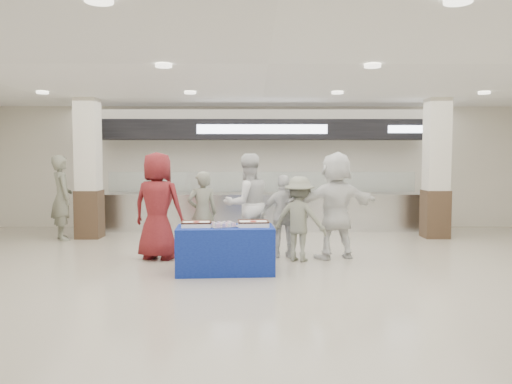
{
  "coord_description": "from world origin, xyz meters",
  "views": [
    {
      "loc": [
        -0.21,
        -7.26,
        1.86
      ],
      "look_at": [
        -0.17,
        1.6,
        1.24
      ],
      "focal_mm": 35.0,
      "sensor_mm": 36.0,
      "label": 1
    }
  ],
  "objects_px": {
    "civilian_maroon": "(158,206)",
    "chef_short": "(284,216)",
    "sheet_cake_left": "(196,224)",
    "chef_tall": "(248,205)",
    "civilian_white": "(335,205)",
    "soldier_bg": "(62,198)",
    "display_table": "(225,250)",
    "sheet_cake_right": "(253,223)",
    "soldier_a": "(202,213)",
    "cupcake_tray": "(224,225)",
    "soldier_b": "(299,219)"
  },
  "relations": [
    {
      "from": "soldier_b",
      "to": "soldier_a",
      "type": "bearing_deg",
      "value": 6.63
    },
    {
      "from": "civilian_maroon",
      "to": "soldier_a",
      "type": "xyz_separation_m",
      "value": [
        0.77,
        0.39,
        -0.18
      ]
    },
    {
      "from": "cupcake_tray",
      "to": "chef_tall",
      "type": "xyz_separation_m",
      "value": [
        0.36,
        1.49,
        0.18
      ]
    },
    {
      "from": "soldier_a",
      "to": "chef_short",
      "type": "distance_m",
      "value": 1.57
    },
    {
      "from": "sheet_cake_right",
      "to": "soldier_a",
      "type": "relative_size",
      "value": 0.32
    },
    {
      "from": "civilian_maroon",
      "to": "cupcake_tray",
      "type": "bearing_deg",
      "value": 153.26
    },
    {
      "from": "display_table",
      "to": "soldier_a",
      "type": "relative_size",
      "value": 0.97
    },
    {
      "from": "cupcake_tray",
      "to": "soldier_bg",
      "type": "distance_m",
      "value": 5.05
    },
    {
      "from": "civilian_white",
      "to": "soldier_bg",
      "type": "relative_size",
      "value": 1.03
    },
    {
      "from": "sheet_cake_left",
      "to": "soldier_bg",
      "type": "xyz_separation_m",
      "value": [
        -3.4,
        3.25,
        0.16
      ]
    },
    {
      "from": "sheet_cake_left",
      "to": "chef_short",
      "type": "bearing_deg",
      "value": 39.56
    },
    {
      "from": "soldier_a",
      "to": "chef_short",
      "type": "height_order",
      "value": "soldier_a"
    },
    {
      "from": "soldier_bg",
      "to": "sheet_cake_right",
      "type": "bearing_deg",
      "value": -160.27
    },
    {
      "from": "chef_tall",
      "to": "civilian_white",
      "type": "xyz_separation_m",
      "value": [
        1.62,
        -0.31,
        0.02
      ]
    },
    {
      "from": "chef_tall",
      "to": "soldier_bg",
      "type": "bearing_deg",
      "value": -46.56
    },
    {
      "from": "sheet_cake_right",
      "to": "cupcake_tray",
      "type": "bearing_deg",
      "value": -172.21
    },
    {
      "from": "soldier_bg",
      "to": "sheet_cake_left",
      "type": "bearing_deg",
      "value": -167.31
    },
    {
      "from": "sheet_cake_left",
      "to": "chef_tall",
      "type": "bearing_deg",
      "value": 61.26
    },
    {
      "from": "civilian_white",
      "to": "soldier_bg",
      "type": "xyz_separation_m",
      "value": [
        -5.82,
        2.1,
        -0.03
      ]
    },
    {
      "from": "sheet_cake_right",
      "to": "chef_short",
      "type": "height_order",
      "value": "chef_short"
    },
    {
      "from": "chef_tall",
      "to": "civilian_maroon",
      "type": "bearing_deg",
      "value": -10.8
    },
    {
      "from": "sheet_cake_left",
      "to": "civilian_white",
      "type": "bearing_deg",
      "value": 25.5
    },
    {
      "from": "sheet_cake_right",
      "to": "soldier_b",
      "type": "height_order",
      "value": "soldier_b"
    },
    {
      "from": "sheet_cake_right",
      "to": "civilian_white",
      "type": "relative_size",
      "value": 0.26
    },
    {
      "from": "sheet_cake_left",
      "to": "chef_tall",
      "type": "height_order",
      "value": "chef_tall"
    },
    {
      "from": "cupcake_tray",
      "to": "soldier_bg",
      "type": "height_order",
      "value": "soldier_bg"
    },
    {
      "from": "sheet_cake_left",
      "to": "cupcake_tray",
      "type": "relative_size",
      "value": 0.92
    },
    {
      "from": "display_table",
      "to": "cupcake_tray",
      "type": "xyz_separation_m",
      "value": [
        -0.02,
        -0.04,
        0.41
      ]
    },
    {
      "from": "sheet_cake_left",
      "to": "chef_short",
      "type": "height_order",
      "value": "chef_short"
    },
    {
      "from": "display_table",
      "to": "sheet_cake_right",
      "type": "bearing_deg",
      "value": 0.1
    },
    {
      "from": "civilian_maroon",
      "to": "chef_short",
      "type": "bearing_deg",
      "value": -161.96
    },
    {
      "from": "soldier_bg",
      "to": "chef_tall",
      "type": "bearing_deg",
      "value": -146.61
    },
    {
      "from": "chef_tall",
      "to": "civilian_white",
      "type": "relative_size",
      "value": 0.98
    },
    {
      "from": "soldier_bg",
      "to": "chef_short",
      "type": "bearing_deg",
      "value": -146.08
    },
    {
      "from": "civilian_white",
      "to": "chef_short",
      "type": "bearing_deg",
      "value": -21.6
    },
    {
      "from": "sheet_cake_left",
      "to": "civilian_white",
      "type": "distance_m",
      "value": 2.69
    },
    {
      "from": "cupcake_tray",
      "to": "chef_tall",
      "type": "relative_size",
      "value": 0.28
    },
    {
      "from": "soldier_b",
      "to": "soldier_bg",
      "type": "relative_size",
      "value": 0.8
    },
    {
      "from": "civilian_maroon",
      "to": "soldier_b",
      "type": "relative_size",
      "value": 1.29
    },
    {
      "from": "cupcake_tray",
      "to": "sheet_cake_right",
      "type": "bearing_deg",
      "value": 7.79
    },
    {
      "from": "display_table",
      "to": "cupcake_tray",
      "type": "height_order",
      "value": "cupcake_tray"
    },
    {
      "from": "civilian_white",
      "to": "soldier_a",
      "type": "bearing_deg",
      "value": -24.88
    },
    {
      "from": "soldier_a",
      "to": "chef_short",
      "type": "relative_size",
      "value": 1.04
    },
    {
      "from": "soldier_bg",
      "to": "soldier_a",
      "type": "bearing_deg",
      "value": -151.36
    },
    {
      "from": "soldier_b",
      "to": "civilian_white",
      "type": "bearing_deg",
      "value": -136.81
    },
    {
      "from": "soldier_a",
      "to": "soldier_bg",
      "type": "distance_m",
      "value": 3.78
    },
    {
      "from": "civilian_maroon",
      "to": "civilian_white",
      "type": "distance_m",
      "value": 3.25
    },
    {
      "from": "chef_short",
      "to": "soldier_b",
      "type": "distance_m",
      "value": 0.4
    },
    {
      "from": "chef_short",
      "to": "chef_tall",
      "type": "bearing_deg",
      "value": -21.19
    },
    {
      "from": "chef_short",
      "to": "soldier_bg",
      "type": "distance_m",
      "value": 5.29
    }
  ]
}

